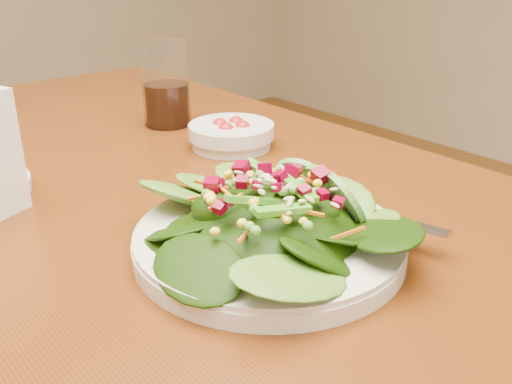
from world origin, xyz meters
TOP-DOWN VIEW (x-y plane):
  - dining_table at (0.00, 0.00)m, footprint 0.90×1.40m
  - salad_plate at (0.08, -0.23)m, footprint 0.27×0.27m
  - tomato_bowl at (0.24, 0.05)m, footprint 0.13×0.13m
  - drinking_glass at (0.23, 0.22)m, footprint 0.08×0.08m

SIDE VIEW (x-z plane):
  - dining_table at x=0.00m, z-range 0.27..1.02m
  - tomato_bowl at x=0.24m, z-range 0.75..0.79m
  - salad_plate at x=0.08m, z-range 0.74..0.82m
  - drinking_glass at x=0.23m, z-range 0.74..0.88m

